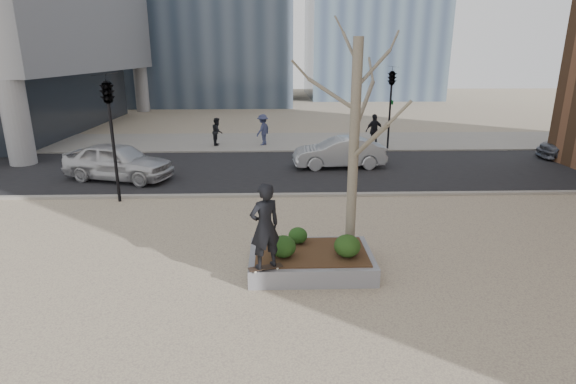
{
  "coord_description": "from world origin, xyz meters",
  "views": [
    {
      "loc": [
        0.12,
        -10.06,
        5.12
      ],
      "look_at": [
        0.5,
        2.0,
        1.4
      ],
      "focal_mm": 28.0,
      "sensor_mm": 36.0,
      "label": 1
    }
  ],
  "objects_px": {
    "skateboard": "(265,268)",
    "police_car": "(118,161)",
    "planter": "(311,261)",
    "skateboarder": "(265,226)"
  },
  "relations": [
    {
      "from": "skateboarder",
      "to": "planter",
      "type": "bearing_deg",
      "value": -169.15
    },
    {
      "from": "skateboard",
      "to": "police_car",
      "type": "height_order",
      "value": "police_car"
    },
    {
      "from": "planter",
      "to": "police_car",
      "type": "xyz_separation_m",
      "value": [
        -7.43,
        8.53,
        0.58
      ]
    },
    {
      "from": "planter",
      "to": "skateboarder",
      "type": "height_order",
      "value": "skateboarder"
    },
    {
      "from": "skateboard",
      "to": "skateboarder",
      "type": "distance_m",
      "value": 1.02
    },
    {
      "from": "skateboarder",
      "to": "police_car",
      "type": "distance_m",
      "value": 11.36
    },
    {
      "from": "skateboard",
      "to": "police_car",
      "type": "bearing_deg",
      "value": 105.44
    },
    {
      "from": "skateboard",
      "to": "police_car",
      "type": "xyz_separation_m",
      "value": [
        -6.33,
        9.41,
        0.31
      ]
    },
    {
      "from": "skateboarder",
      "to": "police_car",
      "type": "relative_size",
      "value": 0.43
    },
    {
      "from": "planter",
      "to": "skateboard",
      "type": "height_order",
      "value": "skateboard"
    }
  ]
}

